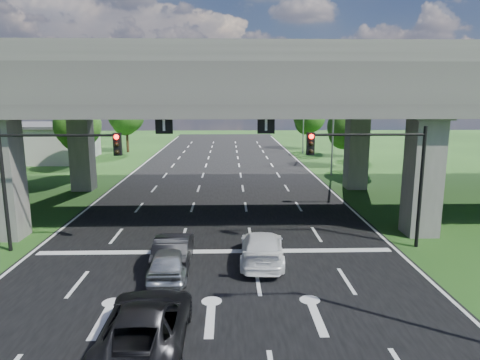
{
  "coord_description": "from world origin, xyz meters",
  "views": [
    {
      "loc": [
        0.64,
        -16.08,
        7.35
      ],
      "look_at": [
        1.29,
        7.53,
        2.76
      ],
      "focal_mm": 32.0,
      "sensor_mm": 36.0,
      "label": 1
    }
  ],
  "objects_px": {
    "signal_left": "(48,166)",
    "car_white": "(262,248)",
    "streetlight_far": "(329,113)",
    "car_trailing": "(145,326)",
    "signal_right": "(378,164)",
    "car_dark": "(174,250)",
    "car_silver": "(170,261)",
    "streetlight_beyond": "(301,109)"
  },
  "relations": [
    {
      "from": "signal_left",
      "to": "car_white",
      "type": "xyz_separation_m",
      "value": [
        9.95,
        -1.81,
        -3.48
      ]
    },
    {
      "from": "streetlight_far",
      "to": "car_trailing",
      "type": "xyz_separation_m",
      "value": [
        -11.91,
        -28.57,
        -5.08
      ]
    },
    {
      "from": "car_white",
      "to": "signal_right",
      "type": "bearing_deg",
      "value": -158.6
    },
    {
      "from": "car_dark",
      "to": "car_white",
      "type": "distance_m",
      "value": 3.93
    },
    {
      "from": "streetlight_far",
      "to": "car_white",
      "type": "xyz_separation_m",
      "value": [
        -7.97,
        -21.87,
        -5.14
      ]
    },
    {
      "from": "signal_left",
      "to": "car_white",
      "type": "bearing_deg",
      "value": -10.32
    },
    {
      "from": "car_silver",
      "to": "signal_left",
      "type": "bearing_deg",
      "value": -29.57
    },
    {
      "from": "car_white",
      "to": "car_dark",
      "type": "bearing_deg",
      "value": 7.08
    },
    {
      "from": "streetlight_far",
      "to": "streetlight_beyond",
      "type": "relative_size",
      "value": 1.0
    },
    {
      "from": "streetlight_far",
      "to": "car_white",
      "type": "relative_size",
      "value": 2.14
    },
    {
      "from": "signal_right",
      "to": "streetlight_beyond",
      "type": "bearing_deg",
      "value": 86.39
    },
    {
      "from": "streetlight_far",
      "to": "car_dark",
      "type": "bearing_deg",
      "value": -118.3
    },
    {
      "from": "car_silver",
      "to": "car_trailing",
      "type": "distance_m",
      "value": 5.23
    },
    {
      "from": "car_dark",
      "to": "car_white",
      "type": "height_order",
      "value": "car_dark"
    },
    {
      "from": "streetlight_beyond",
      "to": "car_silver",
      "type": "distance_m",
      "value": 41.43
    },
    {
      "from": "streetlight_beyond",
      "to": "car_trailing",
      "type": "xyz_separation_m",
      "value": [
        -11.91,
        -44.57,
        -5.08
      ]
    },
    {
      "from": "streetlight_far",
      "to": "signal_left",
      "type": "bearing_deg",
      "value": -131.78
    },
    {
      "from": "signal_right",
      "to": "signal_left",
      "type": "relative_size",
      "value": 1.0
    },
    {
      "from": "signal_right",
      "to": "streetlight_far",
      "type": "distance_m",
      "value": 20.25
    },
    {
      "from": "signal_left",
      "to": "car_white",
      "type": "relative_size",
      "value": 1.28
    },
    {
      "from": "streetlight_far",
      "to": "car_trailing",
      "type": "bearing_deg",
      "value": -112.64
    },
    {
      "from": "car_silver",
      "to": "car_white",
      "type": "bearing_deg",
      "value": -160.3
    },
    {
      "from": "car_silver",
      "to": "car_trailing",
      "type": "bearing_deg",
      "value": 88.88
    },
    {
      "from": "car_white",
      "to": "car_trailing",
      "type": "distance_m",
      "value": 7.78
    },
    {
      "from": "signal_right",
      "to": "streetlight_far",
      "type": "height_order",
      "value": "streetlight_far"
    },
    {
      "from": "streetlight_far",
      "to": "car_dark",
      "type": "xyz_separation_m",
      "value": [
        -11.9,
        -22.09,
        -5.11
      ]
    },
    {
      "from": "car_white",
      "to": "streetlight_beyond",
      "type": "bearing_deg",
      "value": -98.11
    },
    {
      "from": "car_dark",
      "to": "streetlight_far",
      "type": "bearing_deg",
      "value": -118.7
    },
    {
      "from": "signal_right",
      "to": "car_trailing",
      "type": "distance_m",
      "value": 13.31
    },
    {
      "from": "signal_left",
      "to": "streetlight_beyond",
      "type": "xyz_separation_m",
      "value": [
        17.92,
        36.06,
        1.66
      ]
    },
    {
      "from": "streetlight_beyond",
      "to": "car_trailing",
      "type": "height_order",
      "value": "streetlight_beyond"
    },
    {
      "from": "signal_left",
      "to": "streetlight_beyond",
      "type": "distance_m",
      "value": 40.3
    },
    {
      "from": "signal_left",
      "to": "car_silver",
      "type": "relative_size",
      "value": 1.53
    },
    {
      "from": "streetlight_beyond",
      "to": "car_trailing",
      "type": "relative_size",
      "value": 1.89
    },
    {
      "from": "streetlight_beyond",
      "to": "car_dark",
      "type": "bearing_deg",
      "value": -107.34
    },
    {
      "from": "streetlight_beyond",
      "to": "car_silver",
      "type": "xyz_separation_m",
      "value": [
        -11.9,
        -39.35,
        -5.15
      ]
    },
    {
      "from": "car_silver",
      "to": "car_trailing",
      "type": "height_order",
      "value": "car_trailing"
    },
    {
      "from": "car_white",
      "to": "car_trailing",
      "type": "height_order",
      "value": "car_trailing"
    },
    {
      "from": "streetlight_far",
      "to": "car_dark",
      "type": "relative_size",
      "value": 2.34
    },
    {
      "from": "streetlight_beyond",
      "to": "car_dark",
      "type": "relative_size",
      "value": 2.34
    },
    {
      "from": "car_dark",
      "to": "car_white",
      "type": "bearing_deg",
      "value": -177.1
    },
    {
      "from": "car_silver",
      "to": "car_white",
      "type": "distance_m",
      "value": 4.19
    }
  ]
}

